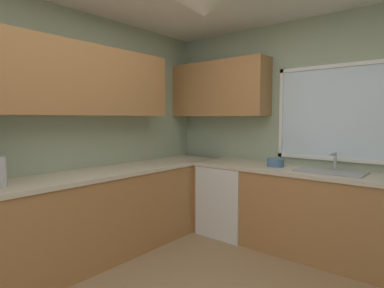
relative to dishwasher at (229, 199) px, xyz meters
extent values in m
cube|color=#9EAD8E|center=(0.85, 0.37, 0.85)|extent=(3.77, 0.06, 2.54)
cube|color=#9EAD8E|center=(-1.00, -1.65, 0.85)|extent=(0.06, 4.10, 2.54)
cube|color=silver|center=(1.16, 0.34, 1.06)|extent=(1.27, 0.02, 0.95)
cube|color=white|center=(1.16, 0.33, 1.55)|extent=(1.35, 0.04, 0.04)
cube|color=white|center=(1.16, 0.33, 0.57)|extent=(1.35, 0.04, 0.04)
cube|color=white|center=(0.51, 0.33, 1.06)|extent=(0.04, 0.04, 1.03)
cube|color=#AD7542|center=(-0.81, -1.85, 1.38)|extent=(0.32, 2.78, 0.70)
cube|color=#AD7542|center=(-0.29, 0.18, 1.38)|extent=(1.35, 0.32, 0.70)
cone|color=silver|center=(0.85, -1.65, 1.70)|extent=(0.44, 0.44, 0.14)
cube|color=#AD7542|center=(-0.66, -1.65, 0.00)|extent=(0.62, 3.68, 0.85)
cube|color=beige|center=(-0.66, -1.65, 0.45)|extent=(0.65, 3.71, 0.04)
cube|color=#AD7542|center=(1.06, 0.03, 0.00)|extent=(2.83, 0.62, 0.85)
cube|color=beige|center=(1.06, 0.03, 0.45)|extent=(2.86, 0.65, 0.04)
cube|color=white|center=(0.00, 0.00, 0.00)|extent=(0.60, 0.60, 0.84)
cube|color=#9EA0A5|center=(1.16, 0.03, 0.47)|extent=(0.63, 0.40, 0.02)
cylinder|color=#B7B7BC|center=(1.16, 0.19, 0.56)|extent=(0.03, 0.03, 0.18)
cylinder|color=#B7B7BC|center=(1.16, 0.09, 0.64)|extent=(0.02, 0.20, 0.02)
cylinder|color=#4C7099|center=(0.58, 0.03, 0.51)|extent=(0.19, 0.19, 0.09)
camera|label=1|loc=(2.05, -3.24, 1.00)|focal=29.27mm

